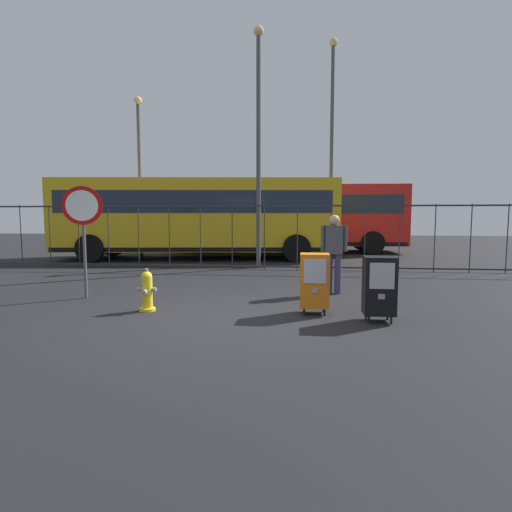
{
  "coord_description": "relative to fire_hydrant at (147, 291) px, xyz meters",
  "views": [
    {
      "loc": [
        1.17,
        -6.51,
        1.65
      ],
      "look_at": [
        0.3,
        1.2,
        0.9
      ],
      "focal_mm": 29.25,
      "sensor_mm": 36.0,
      "label": 1
    }
  ],
  "objects": [
    {
      "name": "fire_hydrant",
      "position": [
        0.0,
        0.0,
        0.0
      ],
      "size": [
        0.33,
        0.32,
        0.75
      ],
      "color": "yellow",
      "rests_on": "ground_plane"
    },
    {
      "name": "pedestrian",
      "position": [
        3.33,
        2.0,
        0.6
      ],
      "size": [
        0.55,
        0.22,
        1.67
      ],
      "color": "#382D51",
      "rests_on": "ground_plane"
    },
    {
      "name": "bus_near",
      "position": [
        -1.34,
        8.8,
        1.36
      ],
      "size": [
        10.73,
        3.79,
        3.0
      ],
      "rotation": [
        0.0,
        0.0,
        0.12
      ],
      "color": "gold",
      "rests_on": "ground_plane"
    },
    {
      "name": "stop_sign",
      "position": [
        -1.63,
        0.93,
        1.25
      ],
      "size": [
        0.71,
        0.31,
        2.23
      ],
      "color": "#4C4F54",
      "rests_on": "ground_plane"
    },
    {
      "name": "ground_plane",
      "position": [
        1.51,
        -0.37,
        -0.35
      ],
      "size": [
        60.0,
        60.0,
        0.0
      ],
      "primitive_type": "plane",
      "color": "black"
    },
    {
      "name": "street_light_near_right",
      "position": [
        1.27,
        6.32,
        3.92
      ],
      "size": [
        0.32,
        0.32,
        7.41
      ],
      "color": "#4C4F54",
      "rests_on": "ground_plane"
    },
    {
      "name": "newspaper_box_primary",
      "position": [
        2.88,
        0.11,
        0.22
      ],
      "size": [
        0.48,
        0.42,
        1.02
      ],
      "color": "black",
      "rests_on": "ground_plane"
    },
    {
      "name": "newspaper_box_secondary",
      "position": [
        3.87,
        -0.3,
        0.22
      ],
      "size": [
        0.48,
        0.42,
        1.02
      ],
      "color": "black",
      "rests_on": "ground_plane"
    },
    {
      "name": "fence_barrier",
      "position": [
        1.51,
        5.8,
        0.67
      ],
      "size": [
        18.03,
        0.04,
        2.0
      ],
      "color": "#2D2D33",
      "rests_on": "ground_plane"
    },
    {
      "name": "street_light_near_left",
      "position": [
        3.73,
        9.51,
        4.35
      ],
      "size": [
        0.32,
        0.32,
        8.24
      ],
      "color": "#4C4F54",
      "rests_on": "ground_plane"
    },
    {
      "name": "bus_far",
      "position": [
        1.9,
        12.36,
        1.36
      ],
      "size": [
        10.62,
        3.21,
        3.0
      ],
      "rotation": [
        0.0,
        0.0,
        0.05
      ],
      "color": "red",
      "rests_on": "ground_plane"
    },
    {
      "name": "street_light_far_left",
      "position": [
        -3.96,
        9.69,
        3.41
      ],
      "size": [
        0.32,
        0.32,
        6.42
      ],
      "color": "#4C4F54",
      "rests_on": "ground_plane"
    }
  ]
}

